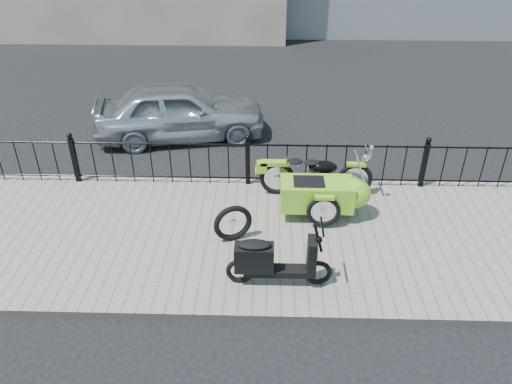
{
  "coord_description": "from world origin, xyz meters",
  "views": [
    {
      "loc": [
        0.42,
        -7.49,
        5.32
      ],
      "look_at": [
        0.2,
        -0.1,
        0.77
      ],
      "focal_mm": 35.0,
      "sensor_mm": 36.0,
      "label": 1
    }
  ],
  "objects_px": {
    "scooter": "(272,261)",
    "spare_tire": "(233,223)",
    "motorcycle_sidecar": "(326,190)",
    "sedan_car": "(180,111)"
  },
  "relations": [
    {
      "from": "motorcycle_sidecar",
      "to": "scooter",
      "type": "distance_m",
      "value": 2.22
    },
    {
      "from": "sedan_car",
      "to": "spare_tire",
      "type": "bearing_deg",
      "value": -170.71
    },
    {
      "from": "spare_tire",
      "to": "sedan_car",
      "type": "distance_m",
      "value": 4.61
    },
    {
      "from": "scooter",
      "to": "sedan_car",
      "type": "bearing_deg",
      "value": 112.37
    },
    {
      "from": "motorcycle_sidecar",
      "to": "sedan_car",
      "type": "xyz_separation_m",
      "value": [
        -3.21,
        3.41,
        0.1
      ]
    },
    {
      "from": "spare_tire",
      "to": "sedan_car",
      "type": "height_order",
      "value": "sedan_car"
    },
    {
      "from": "spare_tire",
      "to": "scooter",
      "type": "bearing_deg",
      "value": -58.7
    },
    {
      "from": "scooter",
      "to": "spare_tire",
      "type": "bearing_deg",
      "value": 121.3
    },
    {
      "from": "spare_tire",
      "to": "motorcycle_sidecar",
      "type": "bearing_deg",
      "value": 29.22
    },
    {
      "from": "motorcycle_sidecar",
      "to": "spare_tire",
      "type": "bearing_deg",
      "value": -150.78
    }
  ]
}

